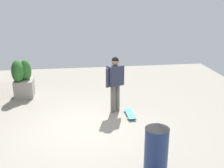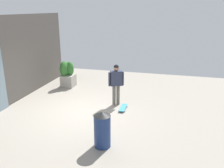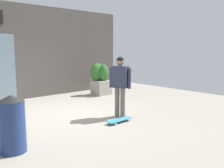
{
  "view_description": "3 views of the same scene",
  "coord_description": "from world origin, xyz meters",
  "px_view_note": "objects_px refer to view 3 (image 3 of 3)",
  "views": [
    {
      "loc": [
        -6.6,
        0.07,
        3.35
      ],
      "look_at": [
        0.75,
        -0.95,
        0.9
      ],
      "focal_mm": 45.48,
      "sensor_mm": 36.0,
      "label": 1
    },
    {
      "loc": [
        -7.47,
        -3.13,
        3.64
      ],
      "look_at": [
        0.75,
        -0.95,
        0.9
      ],
      "focal_mm": 37.8,
      "sensor_mm": 36.0,
      "label": 2
    },
    {
      "loc": [
        -3.44,
        -5.6,
        1.82
      ],
      "look_at": [
        0.75,
        -0.95,
        0.9
      ],
      "focal_mm": 38.34,
      "sensor_mm": 36.0,
      "label": 3
    }
  ],
  "objects_px": {
    "planter_box_right": "(100,79)",
    "trash_bin": "(12,124)",
    "skateboarder": "(120,81)",
    "skateboard": "(119,120)"
  },
  "relations": [
    {
      "from": "planter_box_right",
      "to": "trash_bin",
      "type": "distance_m",
      "value": 5.59
    },
    {
      "from": "trash_bin",
      "to": "planter_box_right",
      "type": "bearing_deg",
      "value": 34.67
    },
    {
      "from": "skateboarder",
      "to": "trash_bin",
      "type": "bearing_deg",
      "value": -18.76
    },
    {
      "from": "skateboard",
      "to": "planter_box_right",
      "type": "distance_m",
      "value": 3.81
    },
    {
      "from": "skateboarder",
      "to": "trash_bin",
      "type": "relative_size",
      "value": 1.57
    },
    {
      "from": "planter_box_right",
      "to": "trash_bin",
      "type": "height_order",
      "value": "planter_box_right"
    },
    {
      "from": "skateboarder",
      "to": "planter_box_right",
      "type": "bearing_deg",
      "value": -145.35
    },
    {
      "from": "skateboard",
      "to": "planter_box_right",
      "type": "height_order",
      "value": "planter_box_right"
    },
    {
      "from": "skateboarder",
      "to": "skateboard",
      "type": "height_order",
      "value": "skateboarder"
    },
    {
      "from": "planter_box_right",
      "to": "skateboarder",
      "type": "bearing_deg",
      "value": -119.87
    }
  ]
}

